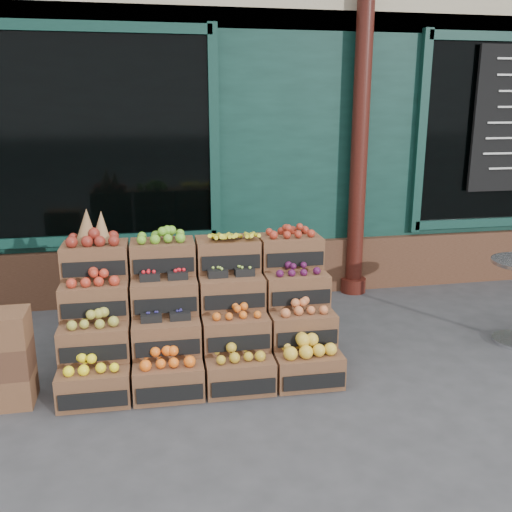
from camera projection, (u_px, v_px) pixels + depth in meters
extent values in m
plane|color=#38383A|center=(300.00, 386.00, 4.34)|extent=(60.00, 60.00, 0.00)
cube|color=#0E3028|center=(211.00, 81.00, 8.64)|extent=(12.00, 6.00, 4.80)
cube|color=#0E3028|center=(246.00, 159.00, 6.08)|extent=(12.00, 0.12, 3.00)
cube|color=#4B2D1E|center=(247.00, 269.00, 6.33)|extent=(12.00, 0.18, 0.60)
cube|color=black|center=(88.00, 138.00, 5.65)|extent=(2.40, 0.06, 2.00)
cylinder|color=#3E140E|center=(359.00, 150.00, 6.09)|extent=(0.18, 0.18, 3.20)
cube|color=brown|center=(95.00, 384.00, 4.09)|extent=(0.51, 0.36, 0.25)
cube|color=black|center=(92.00, 401.00, 3.92)|extent=(0.47, 0.03, 0.11)
cube|color=yellow|center=(93.00, 363.00, 4.05)|extent=(0.41, 0.28, 0.08)
cube|color=brown|center=(169.00, 379.00, 4.18)|extent=(0.51, 0.36, 0.25)
cube|color=black|center=(169.00, 394.00, 4.01)|extent=(0.47, 0.03, 0.11)
cube|color=orange|center=(168.00, 357.00, 4.14)|extent=(0.41, 0.28, 0.09)
cube|color=brown|center=(239.00, 373.00, 4.27)|extent=(0.51, 0.36, 0.25)
cube|color=black|center=(243.00, 388.00, 4.10)|extent=(0.47, 0.03, 0.11)
cube|color=#B69024|center=(239.00, 352.00, 4.22)|extent=(0.41, 0.28, 0.09)
cube|color=brown|center=(307.00, 368.00, 4.36)|extent=(0.51, 0.36, 0.25)
cube|color=black|center=(314.00, 382.00, 4.18)|extent=(0.47, 0.03, 0.11)
cube|color=gold|center=(308.00, 345.00, 4.31)|extent=(0.41, 0.28, 0.12)
cube|color=brown|center=(95.00, 340.00, 4.23)|extent=(0.51, 0.36, 0.25)
cube|color=black|center=(93.00, 354.00, 4.06)|extent=(0.47, 0.03, 0.11)
cube|color=#A09938|center=(93.00, 319.00, 4.19)|extent=(0.41, 0.28, 0.09)
cube|color=brown|center=(167.00, 335.00, 4.32)|extent=(0.51, 0.36, 0.25)
cube|color=black|center=(167.00, 348.00, 4.15)|extent=(0.47, 0.03, 0.11)
cube|color=#221E53|center=(166.00, 318.00, 4.28)|extent=(0.41, 0.28, 0.03)
cube|color=brown|center=(235.00, 331.00, 4.41)|extent=(0.51, 0.36, 0.25)
cube|color=black|center=(239.00, 343.00, 4.23)|extent=(0.47, 0.03, 0.11)
cube|color=orange|center=(235.00, 311.00, 4.36)|extent=(0.41, 0.28, 0.07)
cube|color=brown|center=(301.00, 326.00, 4.49)|extent=(0.51, 0.36, 0.25)
cube|color=black|center=(307.00, 339.00, 4.32)|extent=(0.47, 0.03, 0.11)
cube|color=#C36638|center=(302.00, 306.00, 4.45)|extent=(0.41, 0.28, 0.08)
cube|color=brown|center=(95.00, 298.00, 4.37)|extent=(0.51, 0.36, 0.25)
cube|color=black|center=(93.00, 310.00, 4.20)|extent=(0.47, 0.03, 0.11)
cube|color=#A82F1D|center=(94.00, 277.00, 4.33)|extent=(0.41, 0.28, 0.09)
cube|color=brown|center=(165.00, 295.00, 4.46)|extent=(0.51, 0.36, 0.25)
cube|color=black|center=(165.00, 306.00, 4.29)|extent=(0.47, 0.03, 0.11)
cube|color=red|center=(164.00, 277.00, 4.42)|extent=(0.41, 0.28, 0.03)
cube|color=brown|center=(231.00, 291.00, 4.54)|extent=(0.51, 0.36, 0.25)
cube|color=black|center=(234.00, 302.00, 4.37)|extent=(0.47, 0.03, 0.11)
cube|color=#97C043|center=(231.00, 274.00, 4.51)|extent=(0.41, 0.28, 0.03)
cube|color=brown|center=(295.00, 287.00, 4.63)|extent=(0.51, 0.36, 0.25)
cube|color=black|center=(301.00, 298.00, 4.46)|extent=(0.47, 0.03, 0.11)
cube|color=#431035|center=(296.00, 269.00, 4.59)|extent=(0.41, 0.28, 0.06)
cube|color=brown|center=(96.00, 259.00, 4.51)|extent=(0.51, 0.36, 0.25)
cube|color=black|center=(93.00, 269.00, 4.34)|extent=(0.47, 0.03, 0.11)
cube|color=maroon|center=(94.00, 238.00, 4.46)|extent=(0.41, 0.28, 0.10)
cube|color=brown|center=(163.00, 256.00, 4.59)|extent=(0.51, 0.36, 0.25)
cube|color=black|center=(163.00, 266.00, 4.42)|extent=(0.47, 0.03, 0.11)
cube|color=#65A627|center=(162.00, 236.00, 4.55)|extent=(0.41, 0.28, 0.09)
cube|color=brown|center=(227.00, 254.00, 4.68)|extent=(0.51, 0.36, 0.25)
cube|color=black|center=(230.00, 263.00, 4.51)|extent=(0.47, 0.03, 0.11)
cube|color=yellow|center=(227.00, 234.00, 4.64)|extent=(0.41, 0.28, 0.08)
cube|color=brown|center=(290.00, 251.00, 4.77)|extent=(0.51, 0.36, 0.25)
cube|color=black|center=(295.00, 260.00, 4.60)|extent=(0.47, 0.03, 0.11)
cube|color=maroon|center=(290.00, 232.00, 4.73)|extent=(0.41, 0.28, 0.07)
cube|color=#4B2D1E|center=(202.00, 363.00, 4.43)|extent=(2.09, 0.40, 0.25)
cube|color=#4B2D1E|center=(199.00, 337.00, 4.60)|extent=(2.09, 0.40, 0.51)
cube|color=#4B2D1E|center=(197.00, 313.00, 4.77)|extent=(2.09, 0.40, 0.76)
cone|color=olive|center=(87.00, 226.00, 4.43)|extent=(0.18, 0.18, 0.29)
cone|color=olive|center=(101.00, 227.00, 4.49)|extent=(0.16, 0.16, 0.25)
cube|color=brown|center=(1.00, 389.00, 4.05)|extent=(0.46, 0.32, 0.23)
imported|color=#144623|center=(114.00, 195.00, 6.45)|extent=(0.82, 0.57, 2.15)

